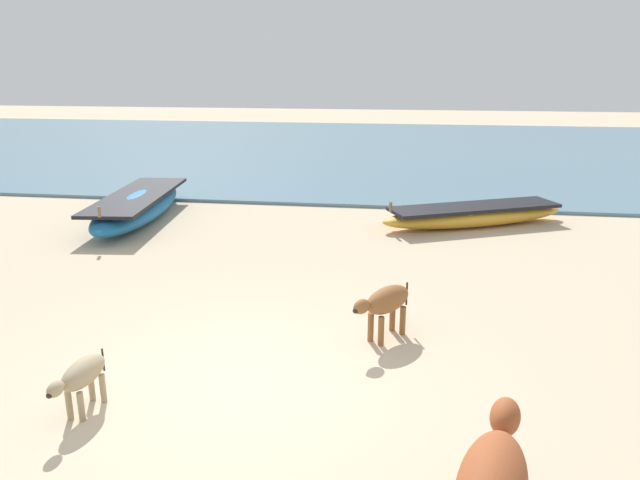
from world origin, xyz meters
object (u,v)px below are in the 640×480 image
at_px(calf_near_brown, 386,302).
at_px(fishing_boat_4, 474,215).
at_px(fishing_boat_2, 138,206).
at_px(calf_far_dun, 82,376).

bearing_deg(calf_near_brown, fishing_boat_4, -159.84).
xyz_separation_m(fishing_boat_2, fishing_boat_4, (7.20, 0.57, -0.07)).
distance_m(fishing_boat_4, calf_far_dun, 8.99).
height_order(fishing_boat_4, calf_far_dun, fishing_boat_4).
relative_size(fishing_boat_2, fishing_boat_4, 1.10).
bearing_deg(fishing_boat_2, fishing_boat_4, 88.47).
bearing_deg(calf_far_dun, fishing_boat_2, -152.87).
xyz_separation_m(fishing_boat_2, calf_near_brown, (5.60, -5.15, 0.17)).
xyz_separation_m(fishing_boat_4, calf_far_dun, (-4.44, -7.81, 0.15)).
bearing_deg(calf_near_brown, calf_far_dun, -17.86).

